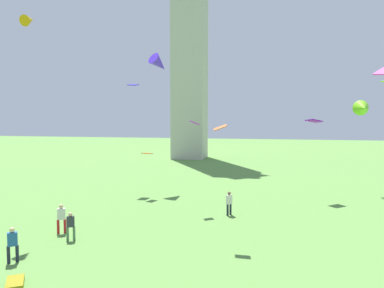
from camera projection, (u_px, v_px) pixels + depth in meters
The scene contains 14 objects.
monument_obelisk at pixel (190, 23), 65.82m from camera, with size 5.59×5.59×47.55m.
person_0 at pixel (229, 202), 28.07m from camera, with size 0.45×0.53×1.78m.
person_1 at pixel (12, 243), 18.90m from camera, with size 0.53×0.51×1.81m.
person_2 at pixel (61, 217), 23.73m from camera, with size 0.55×0.48×1.85m.
person_3 at pixel (71, 224), 22.38m from camera, with size 0.50×0.42×1.68m.
kite_flying_0 at pixel (220, 128), 22.33m from camera, with size 0.86×0.62×0.41m.
kite_flying_1 at pixel (29, 20), 25.24m from camera, with size 0.86×1.29×1.03m.
kite_flying_2 at pixel (133, 85), 37.84m from camera, with size 0.86×1.20×0.29m.
kite_flying_3 at pixel (159, 64), 39.32m from camera, with size 2.34×2.68×2.15m.
kite_flying_4 at pixel (314, 121), 33.72m from camera, with size 1.60×1.53×0.38m.
kite_flying_5 at pixel (363, 108), 36.09m from camera, with size 1.55×2.19×1.57m.
kite_flying_7 at pixel (194, 123), 29.70m from camera, with size 0.93×0.85×0.34m.
kite_flying_11 at pixel (147, 153), 34.40m from camera, with size 0.94×1.14×0.17m.
kite_bundle_0 at pixel (15, 283), 16.32m from camera, with size 1.34×0.70×0.25m, color olive.
Camera 1 is at (4.62, -7.44, 7.33)m, focal length 35.21 mm.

